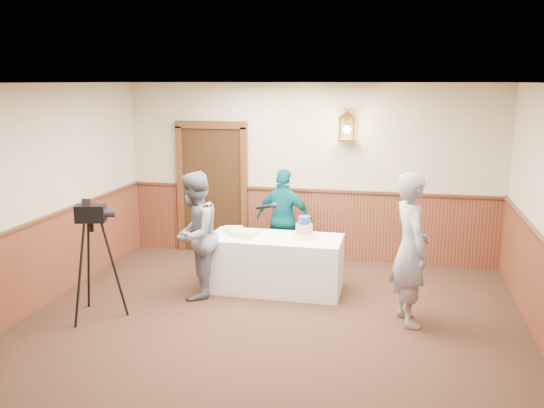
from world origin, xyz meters
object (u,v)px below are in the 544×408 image
Objects in this scene: sheet_cake_green at (233,229)px; interviewer at (195,235)px; tiered_cake at (304,229)px; sheet_cake_yellow at (244,233)px; baker at (411,249)px; display_table at (275,263)px; tv_camera_rig at (94,267)px; assistant_p at (284,219)px.

interviewer is (-0.34, -0.64, 0.06)m from sheet_cake_green.
tiered_cake is 0.83m from sheet_cake_yellow.
sheet_cake_yellow is 2.32m from baker.
display_table is at bearing 48.25° from baker.
baker is (1.39, -0.79, 0.04)m from tiered_cake.
baker is at bearing -20.43° from sheet_cake_green.
sheet_cake_yellow is at bearing 52.96° from baker.
tv_camera_rig reaches higher than sheet_cake_green.
display_table is at bearing -170.05° from tiered_cake.
sheet_cake_yellow is 0.70m from interviewer.
tiered_cake is 0.98m from assistant_p.
interviewer is (-1.36, -0.53, -0.02)m from tiered_cake.
assistant_p is at bearing 69.01° from sheet_cake_yellow.
baker is at bearing -22.27° from display_table.
assistant_p reaches higher than display_table.
tv_camera_rig is (-2.31, -1.45, -0.24)m from tiered_cake.
display_table is 1.99m from baker.
tv_camera_rig reaches higher than sheet_cake_yellow.
tv_camera_rig is (-1.29, -1.56, -0.15)m from sheet_cake_green.
assistant_p is (0.37, 0.96, -0.02)m from sheet_cake_yellow.
interviewer reaches higher than sheet_cake_green.
baker is 1.18× the size of assistant_p.
sheet_cake_yellow is at bearing 25.94° from tv_camera_rig.
tv_camera_rig is at bearing -43.03° from interviewer.
tiered_cake is at bearing 114.29° from interviewer.
interviewer is at bearing -117.93° from sheet_cake_green.
display_table is 1.02m from assistant_p.
display_table is 6.13× the size of tiered_cake.
sheet_cake_green is 0.73m from interviewer.
assistant_p is 1.11× the size of tv_camera_rig.
tiered_cake is 1.60m from baker.
interviewer reaches higher than tiered_cake.
assistant_p is at bearing 34.90° from tv_camera_rig.
sheet_cake_yellow is 0.23× the size of assistant_p.
baker is at bearing -29.72° from tiered_cake.
tv_camera_rig is (-0.95, -0.92, -0.21)m from interviewer.
sheet_cake_yellow is 0.26× the size of tv_camera_rig.
interviewer is 2.77m from baker.
tv_camera_rig is at bearing -137.68° from sheet_cake_yellow.
sheet_cake_green is (-0.20, 0.20, -0.01)m from sheet_cake_yellow.
baker reaches higher than sheet_cake_yellow.
display_table is at bearing -15.12° from sheet_cake_green.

